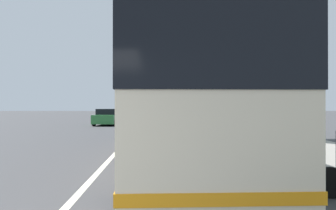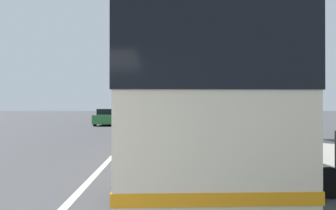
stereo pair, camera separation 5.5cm
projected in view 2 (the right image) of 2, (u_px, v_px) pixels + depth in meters
sidewalk_curb at (314, 150)px, 11.47m from camera, size 110.00×3.60×0.14m
lane_divider_line at (116, 152)px, 11.28m from camera, size 110.00×0.16×0.01m
coach_bus at (181, 94)px, 9.12m from camera, size 11.16×2.63×3.52m
car_behind_bus at (109, 117)px, 27.53m from camera, size 4.09×2.17×1.44m
car_ahead_same_lane at (131, 113)px, 48.69m from camera, size 4.26×2.09×1.42m
car_oncoming at (169, 114)px, 38.88m from camera, size 4.41×2.15×1.40m
roadside_tree_mid_block at (265, 39)px, 15.74m from camera, size 4.25×4.25×7.26m
roadside_tree_far_block at (222, 80)px, 30.81m from camera, size 2.85×2.85×5.79m
utility_pole at (287, 55)px, 14.25m from camera, size 0.28×0.28×8.13m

